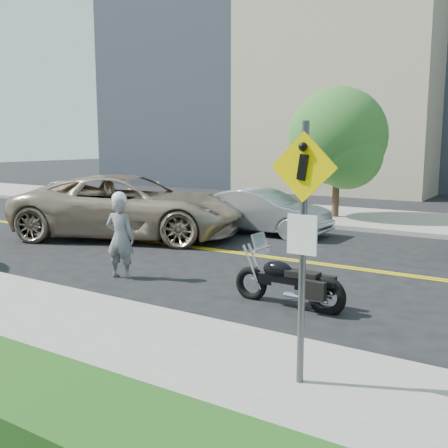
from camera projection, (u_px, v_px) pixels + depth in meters
ground_plane at (253, 255)px, 13.62m from camera, size 120.00×120.00×0.00m
sidewalk_far at (350, 217)px, 19.85m from camera, size 60.00×5.00×0.15m
pedestrian_sign at (303, 229)px, 5.83m from camera, size 0.78×0.08×3.00m
motorcyclist at (120, 235)px, 11.25m from camera, size 0.73×0.58×1.87m
motorcycle at (289, 271)px, 9.33m from camera, size 2.10×0.67×1.28m
suv at (129, 206)px, 16.03m from camera, size 7.60×5.55×1.92m
parked_car_white at (72, 194)px, 23.05m from camera, size 3.88×1.88×1.28m
parked_car_silver at (263, 211)px, 16.74m from camera, size 4.31×1.52×1.42m
tree_far_a at (338, 136)px, 19.10m from camera, size 3.59×3.59×4.90m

